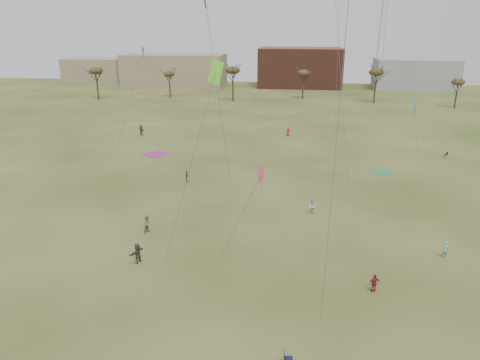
# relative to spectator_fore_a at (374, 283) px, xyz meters

# --- Properties ---
(ground) EXTENTS (260.00, 260.00, 0.00)m
(ground) POSITION_rel_spectator_fore_a_xyz_m (-11.13, -3.94, -0.74)
(ground) COLOR #394716
(ground) RESTS_ON ground
(spectator_fore_a) EXTENTS (0.94, 0.62, 1.48)m
(spectator_fore_a) POSITION_rel_spectator_fore_a_xyz_m (0.00, 0.00, 0.00)
(spectator_fore_a) COLOR maroon
(spectator_fore_a) RESTS_ON ground
(spectator_fore_b) EXTENTS (0.94, 1.04, 1.75)m
(spectator_fore_b) POSITION_rel_spectator_fore_a_xyz_m (-19.95, 7.39, 0.14)
(spectator_fore_b) COLOR #8D8A5A
(spectator_fore_b) RESTS_ON ground
(spectator_fore_c) EXTENTS (1.11, 1.67, 1.73)m
(spectator_fore_c) POSITION_rel_spectator_fore_a_xyz_m (-18.92, 1.82, 0.12)
(spectator_fore_c) COLOR brown
(spectator_fore_c) RESTS_ON ground
(flyer_mid_c) EXTENTS (0.63, 0.49, 1.52)m
(flyer_mid_c) POSITION_rel_spectator_fore_a_xyz_m (6.75, 6.06, 0.02)
(flyer_mid_c) COLOR #6CB4B4
(flyer_mid_c) RESTS_ON ground
(spectator_mid_d) EXTENTS (0.63, 0.95, 1.50)m
(spectator_mid_d) POSITION_rel_spectator_fore_a_xyz_m (-19.74, 21.76, 0.01)
(spectator_mid_d) COLOR #8E3B81
(spectator_mid_d) RESTS_ON ground
(spectator_mid_e) EXTENTS (1.08, 1.02, 1.76)m
(spectator_mid_e) POSITION_rel_spectator_fore_a_xyz_m (-4.23, 13.75, 0.14)
(spectator_mid_e) COLOR silver
(spectator_mid_e) RESTS_ON ground
(flyer_far_a) EXTENTS (1.70, 1.56, 1.90)m
(flyer_far_a) POSITION_rel_spectator_fore_a_xyz_m (-34.00, 44.99, 0.21)
(flyer_far_a) COLOR #226745
(flyer_far_a) RESTS_ON ground
(flyer_far_b) EXTENTS (0.81, 0.67, 1.41)m
(flyer_far_b) POSITION_rel_spectator_fore_a_xyz_m (-7.78, 48.05, -0.03)
(flyer_far_b) COLOR #AD1D2D
(flyer_far_b) RESTS_ON ground
(blanket_plum) EXTENTS (4.81, 4.81, 0.03)m
(blanket_plum) POSITION_rel_spectator_fore_a_xyz_m (-27.60, 33.34, -0.74)
(blanket_plum) COLOR #AC347F
(blanket_plum) RESTS_ON ground
(blanket_olive) EXTENTS (3.37, 3.37, 0.03)m
(blanket_olive) POSITION_rel_spectator_fore_a_xyz_m (5.29, 29.00, -0.74)
(blanket_olive) COLOR #359253
(blanket_olive) RESTS_ON ground
(camp_chair_right) EXTENTS (0.62, 0.58, 0.87)m
(camp_chair_right) POSITION_rel_spectator_fore_a_xyz_m (16.03, 37.44, -0.48)
(camp_chair_right) COLOR #15203A
(camp_chair_right) RESTS_ON ground
(kites_aloft) EXTENTS (54.82, 55.31, 25.55)m
(kites_aloft) POSITION_rel_spectator_fore_a_xyz_m (-6.42, 28.89, 20.26)
(kites_aloft) COLOR #EA4A6E
(kites_aloft) RESTS_ON ground
(tree_line) EXTENTS (117.44, 49.32, 8.91)m
(tree_line) POSITION_rel_spectator_fore_a_xyz_m (-13.98, 75.18, 6.35)
(tree_line) COLOR #3A2B1E
(tree_line) RESTS_ON ground
(building_tan) EXTENTS (32.00, 14.00, 10.00)m
(building_tan) POSITION_rel_spectator_fore_a_xyz_m (-46.13, 111.06, 4.26)
(building_tan) COLOR #937F60
(building_tan) RESTS_ON ground
(building_brick) EXTENTS (26.00, 16.00, 12.00)m
(building_brick) POSITION_rel_spectator_fore_a_xyz_m (-6.13, 116.06, 5.26)
(building_brick) COLOR brown
(building_brick) RESTS_ON ground
(building_grey) EXTENTS (24.00, 12.00, 9.00)m
(building_grey) POSITION_rel_spectator_fore_a_xyz_m (28.87, 114.06, 3.76)
(building_grey) COLOR gray
(building_grey) RESTS_ON ground
(building_tan_west) EXTENTS (20.00, 12.00, 8.00)m
(building_tan_west) POSITION_rel_spectator_fore_a_xyz_m (-76.13, 118.06, 3.26)
(building_tan_west) COLOR #937F60
(building_tan_west) RESTS_ON ground
(radio_tower) EXTENTS (1.51, 1.72, 41.00)m
(radio_tower) POSITION_rel_spectator_fore_a_xyz_m (18.87, 121.06, 18.47)
(radio_tower) COLOR #9EA3A8
(radio_tower) RESTS_ON ground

